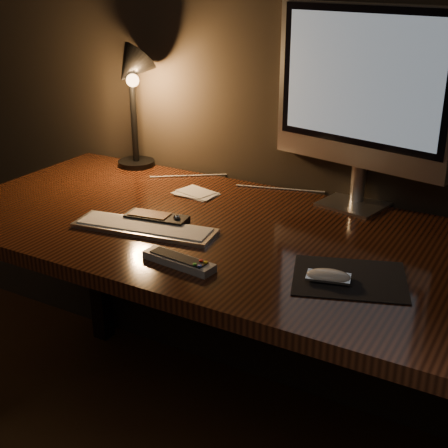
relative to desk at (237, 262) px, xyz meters
The scene contains 10 objects.
desk is the anchor object (origin of this frame).
monitor 0.58m from the desk, 47.47° to the left, with size 0.52×0.18×0.55m.
keyboard 0.29m from the desk, 134.19° to the right, with size 0.38×0.11×0.01m, color silver.
mousepad 0.44m from the desk, 25.46° to the right, with size 0.25×0.20×0.00m, color black.
mouse 0.43m from the desk, 31.97° to the right, with size 0.10×0.05×0.02m, color white.
media_remote 0.26m from the desk, 145.28° to the right, with size 0.18×0.09×0.03m.
tv_remote 0.34m from the desk, 87.31° to the right, with size 0.19×0.07×0.02m.
papers 0.28m from the desk, 150.47° to the left, with size 0.13×0.09×0.01m, color white.
desk_lamp 0.70m from the desk, 156.26° to the left, with size 0.19×0.21×0.42m.
cable 0.33m from the desk, 120.39° to the left, with size 0.00×0.00×0.57m, color white.
Camera 1 is at (0.75, 0.54, 1.39)m, focal length 50.00 mm.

